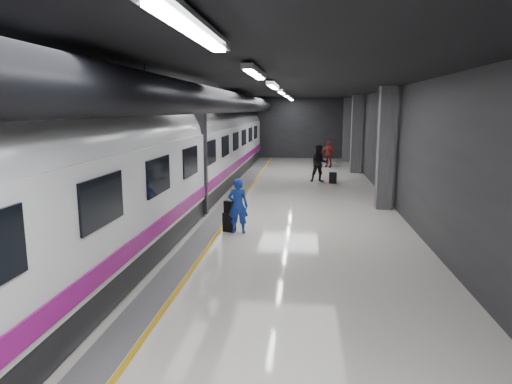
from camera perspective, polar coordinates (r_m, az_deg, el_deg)
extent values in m
plane|color=silver|center=(15.74, 0.11, -3.22)|extent=(40.00, 40.00, 0.00)
cube|color=black|center=(15.33, 0.12, 13.37)|extent=(10.00, 40.00, 0.02)
cube|color=#28282B|center=(35.28, 3.56, 7.94)|extent=(10.00, 0.02, 4.50)
cube|color=#28282B|center=(16.65, -17.32, 4.91)|extent=(0.02, 40.00, 4.50)
cube|color=#28282B|center=(15.66, 18.69, 4.53)|extent=(0.02, 40.00, 4.50)
cube|color=slate|center=(15.93, -4.73, -3.06)|extent=(0.65, 39.80, 0.01)
cube|color=gold|center=(15.86, -3.31, -3.10)|extent=(0.10, 39.80, 0.01)
cylinder|color=black|center=(15.50, -4.76, 11.27)|extent=(0.80, 38.00, 0.80)
cube|color=silver|center=(4.40, -7.63, 19.73)|extent=(0.22, 2.60, 0.10)
cube|color=silver|center=(9.30, -0.09, 14.77)|extent=(0.22, 2.60, 0.10)
cube|color=silver|center=(14.27, 2.15, 13.19)|extent=(0.22, 2.60, 0.10)
cube|color=silver|center=(19.26, 3.22, 12.43)|extent=(0.22, 2.60, 0.10)
cube|color=silver|center=(24.25, 3.84, 11.97)|extent=(0.22, 2.60, 0.10)
cube|color=silver|center=(29.25, 4.26, 11.67)|extent=(0.22, 2.60, 0.10)
cube|color=silver|center=(33.24, 4.50, 11.50)|extent=(0.22, 2.60, 0.10)
cube|color=#515154|center=(17.53, 15.86, 5.23)|extent=(0.55, 0.55, 4.50)
cube|color=#515154|center=(27.41, 12.39, 7.06)|extent=(0.55, 0.55, 4.50)
cube|color=#515154|center=(33.38, 11.30, 7.63)|extent=(0.55, 0.55, 4.50)
cube|color=black|center=(16.32, -11.32, -1.67)|extent=(2.80, 38.00, 0.60)
cube|color=white|center=(16.09, -11.49, 3.21)|extent=(2.90, 38.00, 2.20)
cylinder|color=white|center=(16.01, -11.61, 6.59)|extent=(2.80, 38.00, 2.80)
cube|color=#900D76|center=(15.83, -6.31, 0.31)|extent=(0.04, 38.00, 0.35)
cube|color=black|center=(16.06, -11.52, 4.09)|extent=(3.05, 0.25, 3.80)
cube|color=black|center=(8.12, -18.65, -1.07)|extent=(0.05, 1.60, 0.85)
cube|color=black|center=(10.87, -12.08, 2.00)|extent=(0.05, 1.60, 0.85)
cube|color=black|center=(13.73, -8.20, 3.81)|extent=(0.05, 1.60, 0.85)
cube|color=black|center=(16.64, -5.65, 4.98)|extent=(0.05, 1.60, 0.85)
cube|color=black|center=(19.57, -3.86, 5.79)|extent=(0.05, 1.60, 0.85)
cube|color=black|center=(22.53, -2.53, 6.39)|extent=(0.05, 1.60, 0.85)
cube|color=black|center=(25.49, -1.51, 6.85)|extent=(0.05, 1.60, 0.85)
cube|color=black|center=(28.46, -0.70, 7.21)|extent=(0.05, 1.60, 0.85)
cube|color=black|center=(31.44, -0.05, 7.50)|extent=(0.05, 1.60, 0.85)
imported|color=blue|center=(13.65, -2.26, -1.72)|extent=(0.61, 0.40, 1.67)
cube|color=black|center=(13.93, -3.37, -3.78)|extent=(0.41, 0.32, 0.58)
cube|color=black|center=(13.84, -3.44, -1.86)|extent=(0.31, 0.24, 0.36)
imported|color=black|center=(23.59, 7.94, 3.58)|extent=(1.04, 0.87, 1.92)
imported|color=maroon|center=(29.80, 9.06, 4.72)|extent=(1.08, 0.80, 1.71)
cube|color=black|center=(23.29, 9.58, 1.76)|extent=(0.40, 0.27, 0.56)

